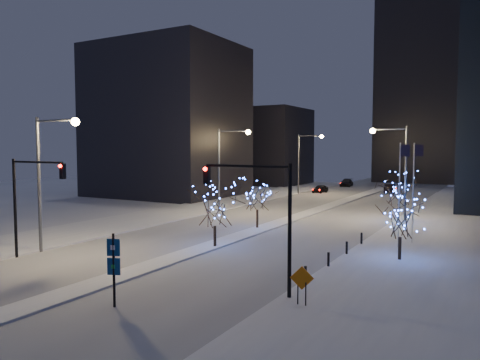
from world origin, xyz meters
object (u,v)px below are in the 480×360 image
Objects in this scene: car_mid at (390,189)px; construction_sign at (302,282)px; traffic_signal_east at (262,206)px; holiday_tree_plaza_far at (399,189)px; traffic_signal_west at (29,192)px; wayfinding_sign at (114,262)px; street_lamp_w_mid at (226,158)px; street_lamp_east at (397,160)px; car_far at (347,183)px; holiday_tree_median_near at (215,208)px; street_lamp_w_far at (305,155)px; holiday_tree_plaza_near at (400,219)px; street_lamp_w_near at (48,165)px; holiday_tree_median_far at (257,196)px; car_near at (320,189)px.

construction_sign reaches higher than car_mid.
traffic_signal_east is 28.35m from holiday_tree_plaza_far.
wayfinding_sign is (11.96, -4.21, -2.52)m from traffic_signal_west.
street_lamp_east is at bearing 8.96° from street_lamp_w_mid.
car_far is 0.96× the size of holiday_tree_plaza_far.
street_lamp_w_mid is at bearing 118.50° from holiday_tree_median_near.
holiday_tree_median_near is (-2.56, -51.48, 2.39)m from car_mid.
street_lamp_w_far is 1.43× the size of traffic_signal_west.
car_mid is at bearing 37.18° from street_lamp_w_far.
holiday_tree_median_near is 1.15× the size of holiday_tree_plaza_near.
street_lamp_east is at bearing 59.10° from wayfinding_sign.
street_lamp_w_near is 2.15× the size of car_mid.
car_far is 1.08× the size of holiday_tree_median_far.
street_lamp_w_far reaches higher than traffic_signal_west.
street_lamp_w_near is at bearing 156.61° from construction_sign.
street_lamp_east reaches higher than car_near.
wayfinding_sign is (4.02, -22.91, -0.96)m from holiday_tree_median_far.
street_lamp_w_near is at bearing 72.15° from car_mid.
street_lamp_w_mid is 29.35m from car_near.
construction_sign is (1.00, -29.06, -2.17)m from holiday_tree_plaza_far.
holiday_tree_plaza_near is 2.22× the size of construction_sign.
street_lamp_w_mid is at bearing 91.06° from traffic_signal_west.
holiday_tree_median_far is (8.44, 16.70, -3.31)m from street_lamp_w_near.
traffic_signal_west is at bearing -89.45° from street_lamp_w_far.
wayfinding_sign is at bearing -169.39° from construction_sign.
car_near is (0.93, 55.74, -4.08)m from traffic_signal_west.
car_near is 15.30m from car_far.
traffic_signal_east is at bearing 23.83° from wayfinding_sign.
street_lamp_w_far reaches higher than car_mid.
construction_sign is at bearing -101.02° from holiday_tree_plaza_near.
car_near is at bearing 100.71° from holiday_tree_median_far.
car_mid is (10.56, 5.36, 0.08)m from car_near.
street_lamp_w_mid is at bearing 64.24° from car_mid.
holiday_tree_plaza_near reaches higher than wayfinding_sign.
holiday_tree_plaza_near is (22.27, 12.17, -1.84)m from traffic_signal_west.
street_lamp_w_near is at bearing -141.09° from holiday_tree_median_near.
holiday_tree_median_far reaches higher than construction_sign.
holiday_tree_plaza_far reaches higher than wayfinding_sign.
holiday_tree_plaza_near reaches higher than construction_sign.
holiday_tree_median_near is at bearing -169.16° from holiday_tree_plaza_near.
street_lamp_w_far reaches higher than traffic_signal_east.
traffic_signal_west is 1.50× the size of car_mid.
street_lamp_w_mid is 2.49× the size of car_near.
traffic_signal_west reaches higher than car_near.
holiday_tree_median_far is 1.28× the size of wayfinding_sign.
traffic_signal_west is 62.30m from car_mid.
traffic_signal_east reaches higher than holiday_tree_median_near.
holiday_tree_plaza_near is 12.29m from construction_sign.
street_lamp_east reaches higher than holiday_tree_median_far.
car_near is at bearing 116.09° from holiday_tree_plaza_near.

